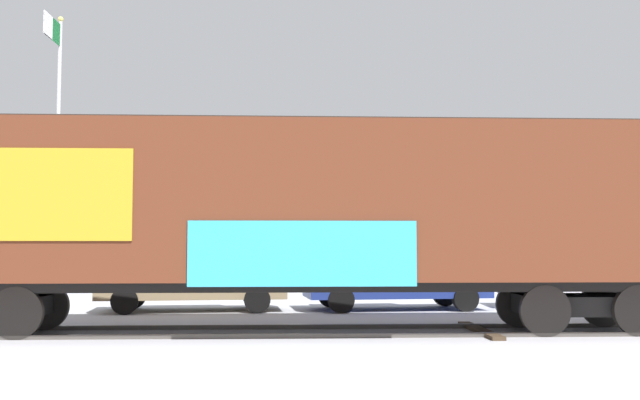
# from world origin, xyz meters

# --- Properties ---
(ground_plane) EXTENTS (260.00, 260.00, 0.00)m
(ground_plane) POSITION_xyz_m (0.00, 0.00, 0.00)
(ground_plane) COLOR #B2B5BC
(track) EXTENTS (60.00, 4.75, 0.08)m
(track) POSITION_xyz_m (3.23, -0.10, 0.04)
(track) COLOR #4C4742
(track) RESTS_ON ground_plane
(freight_car) EXTENTS (15.58, 3.56, 4.04)m
(freight_car) POSITION_xyz_m (1.13, -0.00, 2.32)
(freight_car) COLOR #5B2B19
(freight_car) RESTS_ON ground_plane
(flagpole) EXTENTS (0.20, 1.54, 8.91)m
(flagpole) POSITION_xyz_m (-5.64, 9.30, 5.57)
(flagpole) COLOR silver
(flagpole) RESTS_ON ground_plane
(hillside) EXTENTS (110.34, 35.12, 16.88)m
(hillside) POSITION_xyz_m (0.02, 79.34, 5.98)
(hillside) COLOR silver
(hillside) RESTS_ON ground_plane
(parked_car_tan) EXTENTS (4.66, 2.00, 1.51)m
(parked_car_tan) POSITION_xyz_m (-1.00, 4.84, 0.79)
(parked_car_tan) COLOR #9E8966
(parked_car_tan) RESTS_ON ground_plane
(parked_car_blue) EXTENTS (4.69, 2.05, 1.72)m
(parked_car_blue) POSITION_xyz_m (4.07, 4.74, 0.86)
(parked_car_blue) COLOR navy
(parked_car_blue) RESTS_ON ground_plane
(parked_car_white) EXTENTS (4.95, 2.34, 1.76)m
(parked_car_white) POSITION_xyz_m (9.50, 4.83, 0.89)
(parked_car_white) COLOR silver
(parked_car_white) RESTS_ON ground_plane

